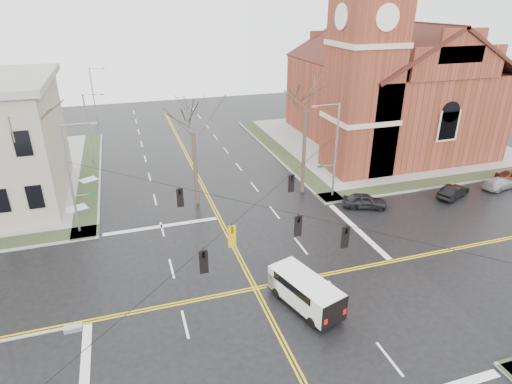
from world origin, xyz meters
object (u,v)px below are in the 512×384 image
object	(u,v)px
parked_car_b	(453,192)
tree_ne	(306,105)
cargo_van	(303,289)
signal_pole_ne	(334,148)
tree_nw_near	(193,128)
tree_nw_far	(24,129)
signal_pole_nw	(72,177)
streetlight_north_b	(94,92)
parked_car_c	(500,183)
parked_car_a	(365,201)
streetlight_north_a	(89,127)
church	(384,79)

from	to	relation	value
parked_car_b	tree_ne	xyz separation A→B (m)	(-13.39, 5.49, 8.10)
tree_ne	cargo_van	bearing A→B (deg)	-113.26
signal_pole_ne	tree_nw_near	bearing A→B (deg)	169.26
tree_nw_near	tree_nw_far	bearing A→B (deg)	179.70
signal_pole_nw	signal_pole_ne	bearing A→B (deg)	0.00
streetlight_north_b	parked_car_c	bearing A→B (deg)	-45.52
signal_pole_ne	parked_car_a	world-z (taller)	signal_pole_ne
streetlight_north_b	parked_car_b	world-z (taller)	streetlight_north_b
cargo_van	parked_car_c	bearing A→B (deg)	4.46
streetlight_north_a	parked_car_a	bearing A→B (deg)	-39.32
tree_nw_far	tree_nw_near	bearing A→B (deg)	-0.30
signal_pole_nw	streetlight_north_b	xyz separation A→B (m)	(0.67, 36.50, -0.48)
parked_car_b	signal_pole_ne	bearing A→B (deg)	49.07
signal_pole_nw	streetlight_north_b	world-z (taller)	signal_pole_nw
streetlight_north_b	cargo_van	bearing A→B (deg)	-75.55
parked_car_b	tree_nw_near	bearing A→B (deg)	53.25
streetlight_north_b	tree_nw_near	bearing A→B (deg)	-74.63
signal_pole_ne	parked_car_a	xyz separation A→B (m)	(1.88, -3.04, -4.28)
cargo_van	parked_car_b	xyz separation A→B (m)	(20.11, 10.15, -0.53)
streetlight_north_b	parked_car_b	bearing A→B (deg)	-50.58
signal_pole_ne	streetlight_north_a	bearing A→B (deg)	143.10
parked_car_b	tree_nw_near	distance (m)	25.42
signal_pole_nw	cargo_van	size ratio (longest dim) A/B	1.63
streetlight_north_a	parked_car_a	xyz separation A→B (m)	(23.86, -19.54, -3.79)
church	tree_ne	world-z (taller)	church
parked_car_b	parked_car_c	bearing A→B (deg)	-108.38
streetlight_north_b	tree_ne	xyz separation A→B (m)	(19.72, -34.79, 4.27)
parked_car_b	tree_ne	size ratio (longest dim) A/B	0.32
streetlight_north_a	tree_ne	distance (m)	25.01
signal_pole_nw	parked_car_b	distance (m)	34.26
signal_pole_ne	tree_nw_near	xyz separation A→B (m)	(-12.60, 2.39, 2.40)
streetlight_north_a	parked_car_b	size ratio (longest dim) A/B	2.06
parked_car_a	streetlight_north_b	bearing A→B (deg)	53.93
signal_pole_ne	parked_car_b	bearing A→B (deg)	-18.75
signal_pole_ne	parked_car_c	distance (m)	18.05
church	streetlight_north_b	distance (m)	42.53
signal_pole_nw	cargo_van	xyz separation A→B (m)	(13.66, -13.93, -3.78)
parked_car_a	streetlight_north_a	bearing A→B (deg)	73.50
cargo_van	parked_car_a	xyz separation A→B (m)	(10.86, 10.89, -0.49)
parked_car_a	tree_nw_near	distance (m)	16.85
signal_pole_nw	parked_car_c	xyz separation A→B (m)	(39.83, -3.38, -4.37)
parked_car_b	tree_nw_far	xyz separation A→B (m)	(-36.81, 6.24, 7.74)
parked_car_a	tree_ne	size ratio (longest dim) A/B	0.33
church	parked_car_a	world-z (taller)	church
church	tree_ne	size ratio (longest dim) A/B	2.28
cargo_van	tree_nw_far	size ratio (longest dim) A/B	0.48
parked_car_a	tree_ne	distance (m)	10.23
tree_ne	signal_pole_ne	bearing A→B (deg)	-37.17
parked_car_c	tree_nw_far	size ratio (longest dim) A/B	0.34
parked_car_a	tree_ne	xyz separation A→B (m)	(-4.14, 4.75, 8.06)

